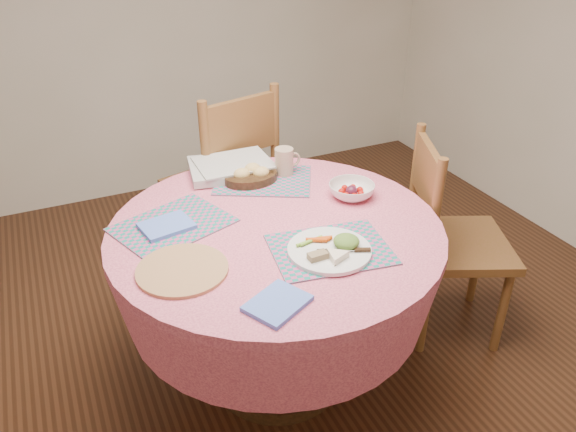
% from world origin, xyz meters
% --- Properties ---
extents(ground, '(4.00, 4.00, 0.00)m').
position_xyz_m(ground, '(0.00, 0.00, 0.00)').
color(ground, '#331C0F').
rests_on(ground, ground).
extents(dining_table, '(1.24, 1.24, 0.75)m').
position_xyz_m(dining_table, '(0.00, 0.00, 0.56)').
color(dining_table, pink).
rests_on(dining_table, ground).
extents(chair_right, '(0.56, 0.57, 0.95)m').
position_xyz_m(chair_right, '(0.83, -0.02, 0.50)').
color(chair_right, brown).
rests_on(chair_right, ground).
extents(chair_back, '(0.58, 0.57, 1.04)m').
position_xyz_m(chair_back, '(0.09, 0.83, 0.54)').
color(chair_back, brown).
rests_on(chair_back, ground).
extents(placemat_front, '(0.44, 0.36, 0.01)m').
position_xyz_m(placemat_front, '(0.11, -0.23, 0.75)').
color(placemat_front, '#168073').
rests_on(placemat_front, dining_table).
extents(placemat_left, '(0.48, 0.42, 0.01)m').
position_xyz_m(placemat_left, '(-0.34, 0.16, 0.75)').
color(placemat_left, '#168073').
rests_on(placemat_left, dining_table).
extents(placemat_back, '(0.49, 0.45, 0.01)m').
position_xyz_m(placemat_back, '(0.10, 0.37, 0.75)').
color(placemat_back, '#168073').
rests_on(placemat_back, dining_table).
extents(wicker_trivet, '(0.30, 0.30, 0.01)m').
position_xyz_m(wicker_trivet, '(-0.39, -0.13, 0.76)').
color(wicker_trivet, '#AE794B').
rests_on(wicker_trivet, dining_table).
extents(napkin_near, '(0.22, 0.21, 0.01)m').
position_xyz_m(napkin_near, '(-0.18, -0.42, 0.76)').
color(napkin_near, '#587CE3').
rests_on(napkin_near, dining_table).
extents(napkin_far, '(0.20, 0.17, 0.01)m').
position_xyz_m(napkin_far, '(-0.37, 0.15, 0.76)').
color(napkin_far, '#587CE3').
rests_on(napkin_far, placemat_left).
extents(dinner_plate, '(0.29, 0.29, 0.05)m').
position_xyz_m(dinner_plate, '(0.10, -0.25, 0.77)').
color(dinner_plate, white).
rests_on(dinner_plate, placemat_front).
extents(bread_bowl, '(0.23, 0.23, 0.08)m').
position_xyz_m(bread_bowl, '(0.05, 0.37, 0.78)').
color(bread_bowl, black).
rests_on(bread_bowl, placemat_back).
extents(latte_mug, '(0.12, 0.08, 0.12)m').
position_xyz_m(latte_mug, '(0.21, 0.38, 0.81)').
color(latte_mug, tan).
rests_on(latte_mug, placemat_back).
extents(fruit_bowl, '(0.22, 0.22, 0.06)m').
position_xyz_m(fruit_bowl, '(0.37, 0.08, 0.78)').
color(fruit_bowl, white).
rests_on(fruit_bowl, dining_table).
extents(newspaper_stack, '(0.38, 0.33, 0.04)m').
position_xyz_m(newspaper_stack, '(0.00, 0.50, 0.78)').
color(newspaper_stack, silver).
rests_on(newspaper_stack, dining_table).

